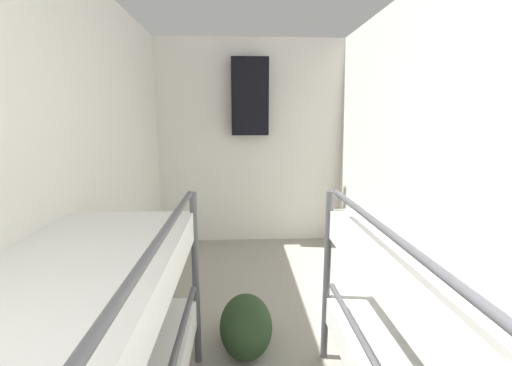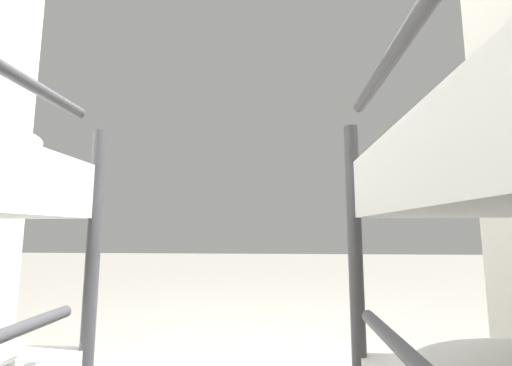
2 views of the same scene
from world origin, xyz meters
The scene contains 0 objects.
Camera 2 is at (-0.18, 1.65, 0.80)m, focal length 24.00 mm.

